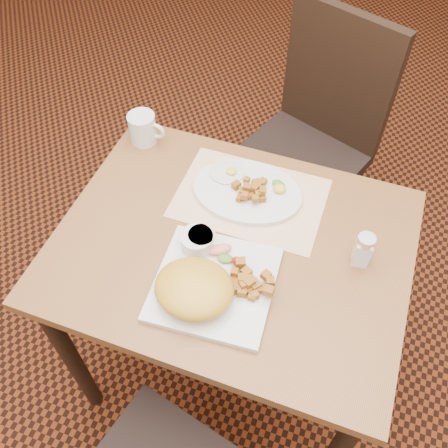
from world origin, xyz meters
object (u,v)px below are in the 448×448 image
chair_far (313,133)px  plate_oval (247,192)px  table (231,267)px  salt_shaker (363,250)px  plate_square (214,284)px  coffee_mug (143,128)px

chair_far → plate_oval: size_ratio=3.19×
table → chair_far: bearing=84.6°
table → plate_oval: size_ratio=2.96×
chair_far → salt_shaker: chair_far is taller
chair_far → table: bearing=105.1°
plate_square → salt_shaker: size_ratio=2.80×
coffee_mug → table: bearing=-36.1°
plate_square → chair_far: bearing=85.6°
table → plate_square: size_ratio=3.21×
plate_oval → salt_shaker: size_ratio=3.05×
plate_oval → salt_shaker: 0.35m
table → coffee_mug: size_ratio=7.96×
chair_far → salt_shaker: 0.76m
plate_square → coffee_mug: bearing=133.0°
chair_far → plate_square: chair_far is taller
salt_shaker → chair_far: bearing=110.5°
chair_far → coffee_mug: (-0.44, -0.45, 0.26)m
salt_shaker → coffee_mug: size_ratio=0.88×
table → chair_far: 0.73m
table → coffee_mug: coffee_mug is taller
plate_square → coffee_mug: (-0.38, 0.41, 0.04)m
salt_shaker → plate_square: bearing=-148.9°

